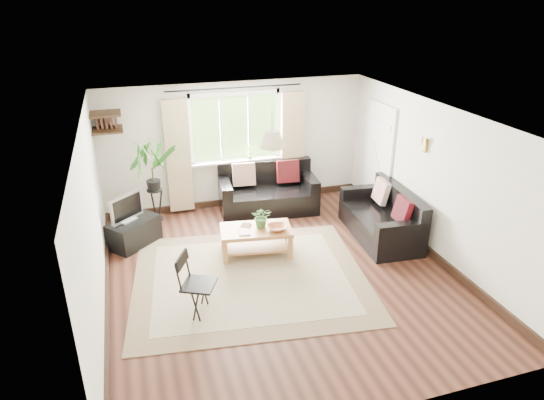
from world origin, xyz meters
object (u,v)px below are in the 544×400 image
object	(u,v)px
sofa_right	(381,215)
folding_chair	(199,285)
palm_stand	(154,186)
tv_stand	(134,232)
coffee_table	(256,241)
sofa_back	(268,190)

from	to	relation	value
sofa_right	folding_chair	distance (m)	3.52
sofa_right	folding_chair	size ratio (longest dim) A/B	2.00
palm_stand	folding_chair	distance (m)	2.75
palm_stand	folding_chair	world-z (taller)	palm_stand
tv_stand	folding_chair	bearing A→B (deg)	-112.42
coffee_table	tv_stand	world-z (taller)	coffee_table
coffee_table	tv_stand	bearing A→B (deg)	153.77
coffee_table	sofa_back	bearing A→B (deg)	66.69
sofa_right	coffee_table	bearing A→B (deg)	-86.97
sofa_right	folding_chair	xyz separation A→B (m)	(-3.30, -1.23, 0.03)
tv_stand	folding_chair	xyz separation A→B (m)	(0.74, -2.19, 0.21)
sofa_right	coffee_table	distance (m)	2.19
folding_chair	palm_stand	bearing A→B (deg)	33.03
sofa_back	tv_stand	world-z (taller)	sofa_back
coffee_table	folding_chair	size ratio (longest dim) A/B	1.30
sofa_back	folding_chair	size ratio (longest dim) A/B	2.12
tv_stand	sofa_right	bearing A→B (deg)	-54.38
tv_stand	palm_stand	bearing A→B (deg)	9.62
coffee_table	tv_stand	size ratio (longest dim) A/B	1.36
folding_chair	tv_stand	bearing A→B (deg)	44.95
sofa_right	palm_stand	bearing A→B (deg)	-107.83
palm_stand	folding_chair	bearing A→B (deg)	-83.40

